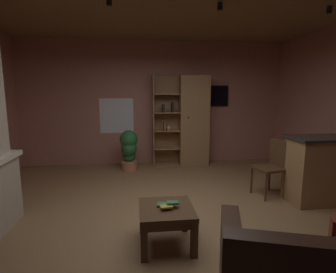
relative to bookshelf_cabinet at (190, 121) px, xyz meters
The scene contains 14 objects.
floor 2.98m from the bookshelf_cabinet, 106.50° to the right, with size 6.11×5.85×0.02m, color olive.
wall_back 0.93m from the bookshelf_cabinet, 161.05° to the left, with size 6.23×0.06×2.84m, color #AD7060.
window_pane_back 1.71m from the bookshelf_cabinet, behind, with size 0.77×0.01×0.80m, color white.
bookshelf_cabinet is the anchor object (origin of this frame).
coffee_table 3.49m from the bookshelf_cabinet, 105.89° to the right, with size 0.59×0.62×0.44m.
table_book_0 3.44m from the bookshelf_cabinet, 106.72° to the right, with size 0.11×0.10×0.02m, color #387247.
table_book_1 3.52m from the bookshelf_cabinet, 105.75° to the right, with size 0.13×0.08×0.02m, color gold.
table_book_2 3.46m from the bookshelf_cabinet, 104.75° to the right, with size 0.13×0.08×0.02m, color #387247.
dining_chair 2.32m from the bookshelf_cabinet, 65.21° to the right, with size 0.50×0.50×0.92m.
potted_floor_plant 1.55m from the bookshelf_cabinet, 166.00° to the right, with size 0.38×0.38×0.88m.
wall_mounted_tv 0.81m from the bookshelf_cabinet, 21.95° to the left, with size 0.87×0.06×0.49m.
track_light_spot_1 3.38m from the bookshelf_cabinet, 122.38° to the right, with size 0.07×0.07×0.09m, color black.
track_light_spot_2 3.01m from the bookshelf_cabinet, 93.15° to the right, with size 0.07×0.07×0.09m, color black.
track_light_spot_3 3.34m from the bookshelf_cabinet, 60.93° to the right, with size 0.07×0.07×0.09m, color black.
Camera 1 is at (-0.45, -3.30, 1.66)m, focal length 28.28 mm.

